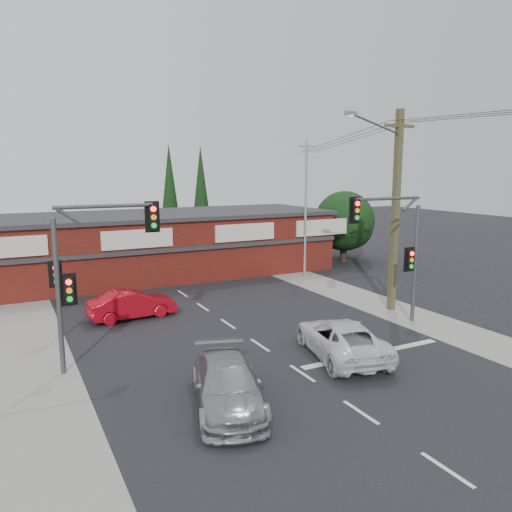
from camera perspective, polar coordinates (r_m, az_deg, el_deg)
name	(u,v)px	position (r m, az deg, el deg)	size (l,w,h in m)	color
ground	(276,356)	(19.66, 2.31, -11.37)	(120.00, 120.00, 0.00)	black
road_strip	(224,321)	(23.89, -3.66, -7.47)	(14.00, 70.00, 0.01)	black
verge_left	(28,351)	(22.11, -24.61, -9.82)	(3.00, 70.00, 0.02)	gray
verge_right	(366,300)	(28.23, 12.42, -4.95)	(3.00, 70.00, 0.02)	gray
stop_line	(373,353)	(20.40, 13.19, -10.77)	(6.50, 0.35, 0.01)	silver
white_suv	(341,338)	(19.68, 9.72, -9.26)	(2.37, 5.14, 1.43)	silver
silver_suv	(227,385)	(15.55, -3.30, -14.51)	(1.96, 4.83, 1.40)	#949699
red_sedan	(132,304)	(24.94, -13.98, -5.38)	(1.45, 4.16, 1.37)	#A80A16
lane_dashes	(302,373)	(18.16, 5.30, -13.19)	(0.12, 33.85, 0.01)	silver
shop_building	(138,245)	(34.25, -13.30, 1.23)	(27.30, 8.40, 4.22)	#4C140F
tree_cluster	(343,224)	(39.57, 9.88, 3.60)	(5.90, 5.10, 5.50)	#2D2116
conifer_near	(170,190)	(41.89, -9.83, 7.48)	(1.80, 1.80, 9.25)	#2D2116
conifer_far	(201,188)	(44.93, -6.31, 7.72)	(1.80, 1.80, 9.25)	#2D2116
traffic_mast_left	(89,262)	(18.40, -18.56, -0.62)	(3.77, 0.27, 5.97)	#47494C
traffic_mast_right	(398,240)	(23.46, 15.89, 1.72)	(3.96, 0.27, 5.97)	#47494C
pedestal_signal	(56,284)	(22.51, -21.87, -2.94)	(0.55, 0.27, 3.38)	#47494C
utility_pole	(394,205)	(25.77, 15.48, 5.68)	(4.38, 0.59, 10.00)	brown
steel_pole	(306,206)	(33.35, 5.69, 5.67)	(1.20, 0.16, 9.00)	gray
power_lines	(499,119)	(22.19, 25.99, 13.87)	(2.01, 29.00, 1.22)	black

